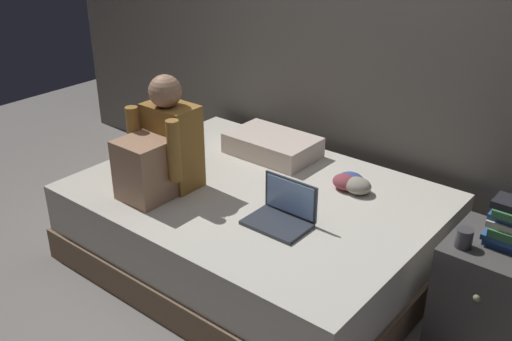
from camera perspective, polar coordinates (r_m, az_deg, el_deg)
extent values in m
plane|color=gray|center=(3.27, -0.60, -12.42)|extent=(8.00, 8.00, 0.00)
cube|color=slate|center=(3.63, 11.88, 14.64)|extent=(5.60, 0.10, 2.70)
cube|color=#7A6047|center=(3.50, 0.01, -7.54)|extent=(2.00, 1.50, 0.19)
cube|color=beige|center=(3.38, 0.01, -4.12)|extent=(1.96, 1.46, 0.29)
cube|color=#474442|center=(3.03, 21.83, -11.33)|extent=(0.44, 0.44, 0.57)
sphere|color=gray|center=(2.78, 20.75, -11.53)|extent=(0.04, 0.04, 0.04)
cube|color=olive|center=(3.31, -8.10, 2.43)|extent=(0.30, 0.20, 0.48)
sphere|color=#A87C5E|center=(3.18, -8.86, 7.64)|extent=(0.18, 0.18, 0.18)
cube|color=#A87C5E|center=(3.21, -10.87, 0.05)|extent=(0.26, 0.24, 0.34)
cylinder|color=olive|center=(3.32, -11.82, 3.30)|extent=(0.07, 0.07, 0.34)
cylinder|color=olive|center=(3.09, -8.01, 1.91)|extent=(0.07, 0.07, 0.34)
cube|color=#333842|center=(2.97, 2.04, -5.25)|extent=(0.32, 0.22, 0.02)
cube|color=#333842|center=(2.99, 3.41, -2.56)|extent=(0.32, 0.01, 0.20)
cube|color=#8CB2EA|center=(2.99, 3.32, -2.61)|extent=(0.29, 0.00, 0.18)
cube|color=beige|center=(3.73, 1.62, 2.49)|extent=(0.56, 0.36, 0.13)
cube|color=#284C84|center=(2.87, 23.54, -6.55)|extent=(0.21, 0.12, 0.03)
cube|color=#284C84|center=(2.84, 23.38, -6.11)|extent=(0.21, 0.12, 0.03)
cube|color=#387042|center=(2.82, 23.69, -5.65)|extent=(0.18, 0.12, 0.04)
cylinder|color=#3D3D42|center=(2.78, 19.62, -6.22)|extent=(0.08, 0.08, 0.09)
ellipsoid|color=#8E3D47|center=(3.34, 8.75, -1.12)|extent=(0.16, 0.13, 0.09)
ellipsoid|color=#3D4C8E|center=(3.37, 9.24, -0.93)|extent=(0.16, 0.13, 0.09)
ellipsoid|color=gray|center=(3.31, 9.86, -1.45)|extent=(0.16, 0.14, 0.09)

